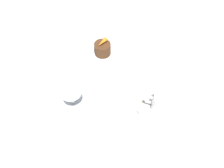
% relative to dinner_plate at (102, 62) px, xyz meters
% --- Properties ---
extents(ground_plane, '(3.00, 3.00, 0.00)m').
position_rel_dinner_plate_xyz_m(ground_plane, '(0.02, 0.05, -0.01)').
color(ground_plane, white).
extents(dinner_plate, '(0.26, 0.26, 0.01)m').
position_rel_dinner_plate_xyz_m(dinner_plate, '(0.00, 0.00, 0.00)').
color(dinner_plate, white).
rests_on(dinner_plate, ground_plane).
extents(saucer, '(0.16, 0.16, 0.01)m').
position_rel_dinner_plate_xyz_m(saucer, '(-0.25, 0.15, -0.00)').
color(saucer, white).
rests_on(saucer, ground_plane).
extents(coffee_cup, '(0.11, 0.08, 0.06)m').
position_rel_dinner_plate_xyz_m(coffee_cup, '(-0.25, 0.15, 0.04)').
color(coffee_cup, white).
rests_on(coffee_cup, saucer).
extents(spoon, '(0.08, 0.10, 0.00)m').
position_rel_dinner_plate_xyz_m(spoon, '(-0.20, 0.15, 0.00)').
color(spoon, silver).
rests_on(spoon, saucer).
extents(wine_glass, '(0.07, 0.07, 0.12)m').
position_rel_dinner_plate_xyz_m(wine_glass, '(0.04, 0.19, 0.07)').
color(wine_glass, silver).
rests_on(wine_glass, ground_plane).
extents(fork, '(0.05, 0.20, 0.01)m').
position_rel_dinner_plate_xyz_m(fork, '(-0.18, 0.04, -0.01)').
color(fork, silver).
rests_on(fork, ground_plane).
extents(dessert_cake, '(0.06, 0.06, 0.05)m').
position_rel_dinner_plate_xyz_m(dessert_cake, '(0.01, -0.04, 0.03)').
color(dessert_cake, '#4C2D19').
rests_on(dessert_cake, dinner_plate).
extents(carrot_garnish, '(0.03, 0.05, 0.02)m').
position_rel_dinner_plate_xyz_m(carrot_garnish, '(0.01, -0.04, 0.06)').
color(carrot_garnish, orange).
rests_on(carrot_garnish, dessert_cake).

